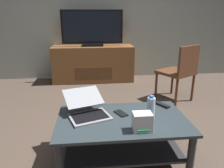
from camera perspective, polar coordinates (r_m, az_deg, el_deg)
name	(u,v)px	position (r m, az deg, el deg)	size (l,w,h in m)	color
ground_plane	(113,145)	(2.23, 0.16, -16.06)	(7.68, 7.68, 0.00)	#4C3D33
back_wall	(99,6)	(4.42, -3.54, 19.99)	(6.40, 0.12, 2.80)	#A8B2A8
coffee_table	(122,131)	(1.92, 2.67, -12.46)	(1.11, 0.66, 0.40)	#2D383D
media_cabinet	(93,64)	(4.19, -5.04, 5.46)	(1.53, 0.51, 0.68)	brown
television	(92,29)	(4.08, -5.30, 14.41)	(1.13, 0.20, 0.65)	black
dining_chair	(180,70)	(3.25, 17.72, 3.55)	(0.60, 0.60, 0.85)	#59331E
laptop	(87,109)	(1.91, -6.68, -6.53)	(0.45, 0.50, 0.19)	gray
router_box	(142,122)	(1.67, 8.05, -9.96)	(0.14, 0.11, 0.14)	silver
water_bottle_near	(151,109)	(1.81, 10.34, -6.52)	(0.07, 0.07, 0.22)	silver
cell_phone	(121,113)	(1.94, 2.39, -7.80)	(0.07, 0.14, 0.01)	black
tv_remote	(162,105)	(2.15, 13.24, -5.41)	(0.04, 0.16, 0.02)	black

